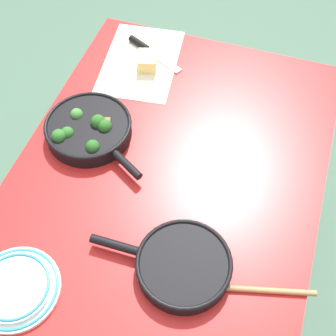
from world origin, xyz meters
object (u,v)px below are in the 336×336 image
Objects in this scene: grater_knife at (147,49)px; cheese_block at (147,61)px; skillet_broccoli at (89,129)px; skillet_eggs at (182,265)px; dinner_plate_stack at (15,288)px; wooden_spoon at (230,288)px.

cheese_block is (-0.07, -0.03, 0.02)m from grater_knife.
cheese_block is at bearing 109.74° from skillet_broccoli.
skillet_broccoli is at bearing 169.37° from cheese_block.
skillet_eggs reaches higher than dinner_plate_stack.
dinner_plate_stack reaches higher than grater_knife.
skillet_eggs reaches higher than wooden_spoon.
wooden_spoon is at bearing -31.71° from grater_knife.
skillet_eggs is 0.13m from wooden_spoon.
cheese_block reaches higher than grater_knife.
skillet_broccoli is 0.53m from skillet_eggs.
wooden_spoon is (-0.01, -0.13, -0.02)m from skillet_eggs.
skillet_eggs is at bearing -64.25° from dinner_plate_stack.
skillet_eggs is 0.77m from cheese_block.
cheese_block reaches higher than wooden_spoon.
dinner_plate_stack reaches higher than wooden_spoon.
cheese_block is 0.87m from dinner_plate_stack.
grater_knife is (0.77, 0.50, 0.00)m from wooden_spoon.
skillet_eggs and cheese_block have the same top height.
skillet_broccoli reaches higher than dinner_plate_stack.
cheese_block is at bearing -64.63° from skillet_eggs.
skillet_eggs is 1.63× the size of grater_knife.
skillet_broccoli is at bearing 2.95° from dinner_plate_stack.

